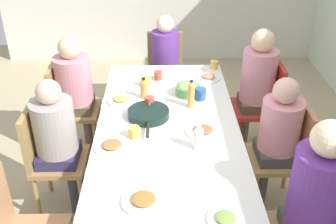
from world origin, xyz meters
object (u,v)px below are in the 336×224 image
(plate_3, at_px, (226,219))
(cup_1, at_px, (146,82))
(cup_4, at_px, (149,102))
(bottle_2, at_px, (144,89))
(chair_6, at_px, (68,104))
(plate_1, at_px, (203,131))
(bottle_1, at_px, (191,95))
(dining_table, at_px, (168,137))
(chair_1, at_px, (165,69))
(person_1, at_px, (165,58))
(plate_0, at_px, (143,200))
(plate_2, at_px, (112,146))
(chair_5, at_px, (264,102))
(person_5, at_px, (257,81))
(cup_0, at_px, (201,94))
(cup_3, at_px, (214,65))
(plate_5, at_px, (121,100))
(bottle_0, at_px, (198,137))
(chair_0, at_px, (286,151))
(chair_3, at_px, (48,154))
(cup_5, at_px, (158,75))
(cup_2, at_px, (134,132))
(person_3, at_px, (57,135))
(plate_4, at_px, (208,77))
(serving_pan, at_px, (149,114))
(person_6, at_px, (75,85))
(person_4, at_px, (314,197))
(person_0, at_px, (278,133))

(plate_3, relative_size, cup_1, 1.65)
(cup_4, relative_size, bottle_2, 0.63)
(chair_6, height_order, bottle_2, bottle_2)
(chair_6, height_order, plate_1, chair_6)
(bottle_1, bearing_deg, plate_1, 9.56)
(dining_table, xyz_separation_m, chair_1, (-1.54, 0.00, -0.15))
(cup_1, bearing_deg, person_1, 166.28)
(chair_6, xyz_separation_m, cup_1, (0.06, 0.73, 0.26))
(dining_table, height_order, plate_0, plate_0)
(plate_2, relative_size, bottle_1, 1.06)
(chair_5, relative_size, cup_4, 7.79)
(person_5, relative_size, cup_0, 9.74)
(cup_3, bearing_deg, plate_2, -33.62)
(chair_1, xyz_separation_m, plate_2, (1.76, -0.39, 0.23))
(plate_5, distance_m, bottle_0, 0.89)
(chair_0, height_order, bottle_0, bottle_0)
(person_5, bearing_deg, bottle_0, -31.53)
(dining_table, xyz_separation_m, plate_5, (-0.44, -0.38, 0.08))
(chair_3, xyz_separation_m, plate_2, (0.22, 0.52, 0.23))
(chair_5, height_order, cup_5, chair_5)
(cup_2, height_order, cup_4, cup_4)
(chair_3, height_order, bottle_1, bottle_1)
(person_3, bearing_deg, plate_4, 125.09)
(serving_pan, distance_m, bottle_1, 0.38)
(person_6, xyz_separation_m, serving_pan, (0.60, 0.67, 0.05))
(person_4, relative_size, chair_5, 1.40)
(chair_5, relative_size, cup_1, 7.27)
(chair_6, bearing_deg, bottle_2, 68.88)
(plate_2, bearing_deg, plate_5, 179.26)
(person_6, bearing_deg, chair_6, -90.00)
(chair_5, bearing_deg, cup_0, -63.53)
(chair_5, bearing_deg, person_0, -6.76)
(dining_table, relative_size, cup_2, 19.95)
(person_5, relative_size, cup_5, 11.28)
(bottle_1, distance_m, bottle_2, 0.42)
(chair_0, relative_size, cup_5, 8.32)
(cup_2, xyz_separation_m, bottle_1, (-0.43, 0.44, 0.07))
(chair_1, xyz_separation_m, bottle_0, (1.78, 0.20, 0.30))
(serving_pan, xyz_separation_m, cup_2, (0.27, -0.10, 0.01))
(person_5, distance_m, serving_pan, 1.14)
(person_4, distance_m, chair_5, 1.57)
(person_4, bearing_deg, chair_0, 173.43)
(person_4, height_order, cup_0, person_4)
(person_3, relative_size, plate_5, 5.07)
(chair_3, height_order, person_5, person_5)
(bottle_1, bearing_deg, bottle_0, 0.91)
(cup_0, xyz_separation_m, bottle_0, (0.70, -0.08, 0.04))
(person_6, relative_size, cup_0, 9.31)
(plate_0, xyz_separation_m, cup_5, (-1.61, 0.08, 0.03))
(dining_table, height_order, chair_5, chair_5)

